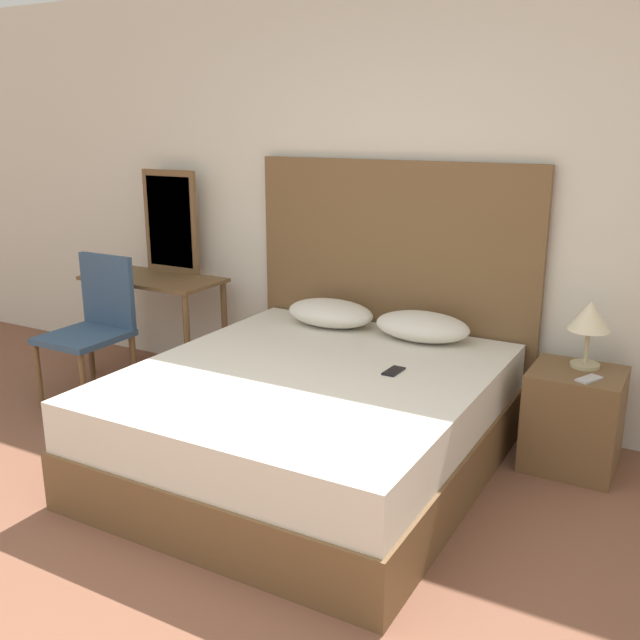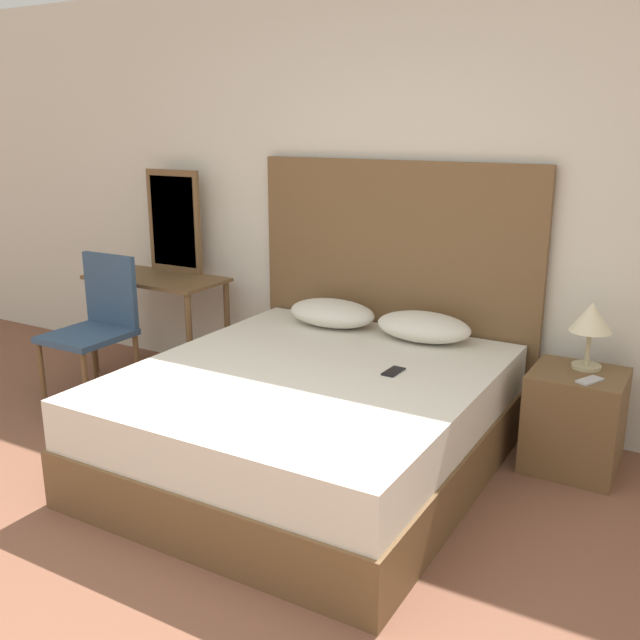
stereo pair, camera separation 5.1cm
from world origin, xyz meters
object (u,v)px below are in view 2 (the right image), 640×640
object	(u,v)px
table_lamp	(591,320)
chair	(97,320)
bed	(310,420)
vanity_desk	(157,294)
nightstand	(574,421)
phone_on_bed	(393,371)
phone_on_nightstand	(590,380)

from	to	relation	value
table_lamp	chair	distance (m)	3.07
bed	vanity_desk	size ratio (longest dim) A/B	2.01
vanity_desk	table_lamp	bearing A→B (deg)	1.70
bed	nightstand	bearing A→B (deg)	30.14
bed	phone_on_bed	size ratio (longest dim) A/B	13.33
nightstand	phone_on_nightstand	world-z (taller)	phone_on_nightstand
chair	table_lamp	bearing A→B (deg)	11.95
bed	vanity_desk	world-z (taller)	vanity_desk
nightstand	table_lamp	world-z (taller)	table_lamp
table_lamp	phone_on_bed	bearing A→B (deg)	-144.28
bed	table_lamp	size ratio (longest dim) A/B	5.60
bed	chair	xyz separation A→B (m)	(-1.75, 0.17, 0.27)
phone_on_nightstand	bed	bearing A→B (deg)	-155.17
bed	phone_on_bed	xyz separation A→B (m)	(0.39, 0.19, 0.29)
phone_on_nightstand	chair	bearing A→B (deg)	-171.92
phone_on_bed	table_lamp	size ratio (longest dim) A/B	0.42
bed	chair	world-z (taller)	chair
table_lamp	phone_on_nightstand	size ratio (longest dim) A/B	2.19
table_lamp	chair	bearing A→B (deg)	-168.05
bed	table_lamp	world-z (taller)	table_lamp
vanity_desk	chair	bearing A→B (deg)	-93.20
bed	vanity_desk	distance (m)	1.89
nightstand	chair	world-z (taller)	chair
bed	chair	distance (m)	1.78
phone_on_bed	vanity_desk	distance (m)	2.18
nightstand	table_lamp	bearing A→B (deg)	79.35
phone_on_bed	phone_on_nightstand	xyz separation A→B (m)	(0.91, 0.41, -0.01)
bed	phone_on_nightstand	xyz separation A→B (m)	(1.30, 0.60, 0.28)
table_lamp	vanity_desk	distance (m)	2.97
table_lamp	chair	world-z (taller)	chair
phone_on_bed	phone_on_nightstand	size ratio (longest dim) A/B	0.92
vanity_desk	phone_on_bed	bearing A→B (deg)	-13.92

